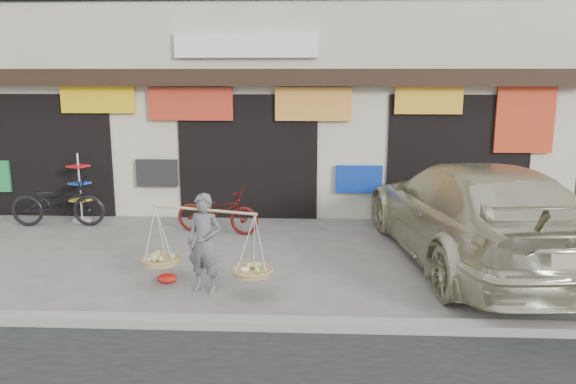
{
  "coord_description": "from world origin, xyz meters",
  "views": [
    {
      "loc": [
        1.43,
        -8.5,
        3.11
      ],
      "look_at": [
        0.99,
        0.9,
        1.13
      ],
      "focal_mm": 35.0,
      "sensor_mm": 36.0,
      "label": 1
    }
  ],
  "objects_px": {
    "street_vendor": "(205,248)",
    "suv": "(472,212)",
    "bike_0": "(58,202)",
    "display_rack": "(80,194)",
    "bike_2": "(218,211)"
  },
  "relations": [
    {
      "from": "street_vendor",
      "to": "bike_2",
      "type": "xyz_separation_m",
      "value": [
        -0.34,
        3.07,
        -0.22
      ]
    },
    {
      "from": "bike_0",
      "to": "display_rack",
      "type": "bearing_deg",
      "value": -40.36
    },
    {
      "from": "display_rack",
      "to": "street_vendor",
      "type": "bearing_deg",
      "value": -48.26
    },
    {
      "from": "street_vendor",
      "to": "suv",
      "type": "height_order",
      "value": "suv"
    },
    {
      "from": "street_vendor",
      "to": "bike_0",
      "type": "height_order",
      "value": "street_vendor"
    },
    {
      "from": "street_vendor",
      "to": "bike_0",
      "type": "xyz_separation_m",
      "value": [
        -3.75,
        3.44,
        -0.15
      ]
    },
    {
      "from": "display_rack",
      "to": "bike_2",
      "type": "bearing_deg",
      "value": -14.34
    },
    {
      "from": "bike_2",
      "to": "suv",
      "type": "bearing_deg",
      "value": -97.21
    },
    {
      "from": "bike_0",
      "to": "bike_2",
      "type": "bearing_deg",
      "value": -100.05
    },
    {
      "from": "bike_0",
      "to": "bike_2",
      "type": "height_order",
      "value": "bike_0"
    },
    {
      "from": "bike_2",
      "to": "display_rack",
      "type": "distance_m",
      "value": 3.2
    },
    {
      "from": "street_vendor",
      "to": "display_rack",
      "type": "bearing_deg",
      "value": 148.09
    },
    {
      "from": "street_vendor",
      "to": "suv",
      "type": "bearing_deg",
      "value": 36.47
    },
    {
      "from": "street_vendor",
      "to": "suv",
      "type": "relative_size",
      "value": 0.32
    },
    {
      "from": "suv",
      "to": "display_rack",
      "type": "relative_size",
      "value": 4.14
    }
  ]
}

